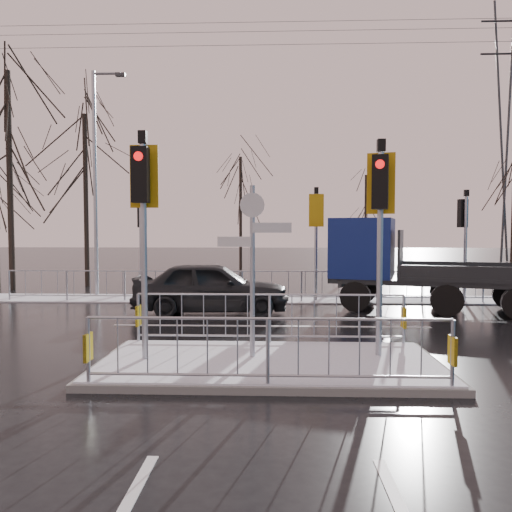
{
  "coord_description": "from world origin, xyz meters",
  "views": [
    {
      "loc": [
        0.1,
        -8.68,
        2.43
      ],
      "look_at": [
        -0.35,
        3.33,
        1.8
      ],
      "focal_mm": 35.0,
      "sensor_mm": 36.0,
      "label": 1
    }
  ],
  "objects_px": {
    "flatbed_truck": "(391,261)",
    "street_lamp_left": "(97,174)",
    "traffic_island": "(268,346)",
    "car_far_lane": "(212,287)"
  },
  "relations": [
    {
      "from": "flatbed_truck",
      "to": "street_lamp_left",
      "type": "height_order",
      "value": "street_lamp_left"
    },
    {
      "from": "traffic_island",
      "to": "car_far_lane",
      "type": "height_order",
      "value": "traffic_island"
    },
    {
      "from": "street_lamp_left",
      "to": "flatbed_truck",
      "type": "bearing_deg",
      "value": -14.86
    },
    {
      "from": "car_far_lane",
      "to": "flatbed_truck",
      "type": "height_order",
      "value": "flatbed_truck"
    },
    {
      "from": "traffic_island",
      "to": "car_far_lane",
      "type": "xyz_separation_m",
      "value": [
        -1.72,
        5.65,
        0.37
      ]
    },
    {
      "from": "car_far_lane",
      "to": "street_lamp_left",
      "type": "relative_size",
      "value": 0.55
    },
    {
      "from": "street_lamp_left",
      "to": "traffic_island",
      "type": "bearing_deg",
      "value": -55.93
    },
    {
      "from": "traffic_island",
      "to": "street_lamp_left",
      "type": "distance_m",
      "value": 12.17
    },
    {
      "from": "traffic_island",
      "to": "flatbed_truck",
      "type": "xyz_separation_m",
      "value": [
        3.7,
        6.8,
        1.09
      ]
    },
    {
      "from": "car_far_lane",
      "to": "street_lamp_left",
      "type": "distance_m",
      "value": 7.12
    }
  ]
}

